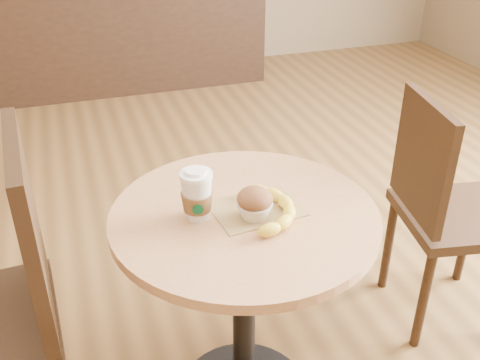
{
  "coord_description": "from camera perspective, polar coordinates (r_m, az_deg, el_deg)",
  "views": [
    {
      "loc": [
        -0.47,
        -1.28,
        1.59
      ],
      "look_at": [
        -0.05,
        -0.01,
        0.83
      ],
      "focal_mm": 42.0,
      "sensor_mm": 36.0,
      "label": 1
    }
  ],
  "objects": [
    {
      "name": "chair_right",
      "position": [
        2.17,
        20.01,
        -2.53
      ],
      "size": [
        0.46,
        0.46,
        0.91
      ],
      "rotation": [
        0.0,
        0.0,
        1.4
      ],
      "color": "black",
      "rests_on": "ground"
    },
    {
      "name": "muffin",
      "position": [
        1.5,
        1.51,
        -2.38
      ],
      "size": [
        0.1,
        0.1,
        0.09
      ],
      "color": "silver",
      "rests_on": "kraft_bag"
    },
    {
      "name": "kraft_bag",
      "position": [
        1.56,
        1.66,
        -2.93
      ],
      "size": [
        0.26,
        0.21,
        0.0
      ],
      "primitive_type": "cube",
      "rotation": [
        0.0,
        0.0,
        0.12
      ],
      "color": "olive",
      "rests_on": "cafe_table"
    },
    {
      "name": "banana",
      "position": [
        1.53,
        3.3,
        -2.82
      ],
      "size": [
        0.22,
        0.29,
        0.04
      ],
      "primitive_type": null,
      "rotation": [
        0.0,
        0.0,
        -0.28
      ],
      "color": "yellow",
      "rests_on": "kraft_bag"
    },
    {
      "name": "service_counter",
      "position": [
        4.61,
        -12.24,
        15.71
      ],
      "size": [
        2.3,
        0.65,
        1.04
      ],
      "color": "black",
      "rests_on": "ground"
    },
    {
      "name": "coffee_cup",
      "position": [
        1.49,
        -4.41,
        -1.67
      ],
      "size": [
        0.09,
        0.09,
        0.15
      ],
      "rotation": [
        0.0,
        0.0,
        -0.2
      ],
      "color": "silver",
      "rests_on": "cafe_table"
    },
    {
      "name": "cafe_table",
      "position": [
        1.66,
        0.43,
        -9.11
      ],
      "size": [
        0.75,
        0.75,
        0.75
      ],
      "color": "black",
      "rests_on": "ground"
    }
  ]
}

